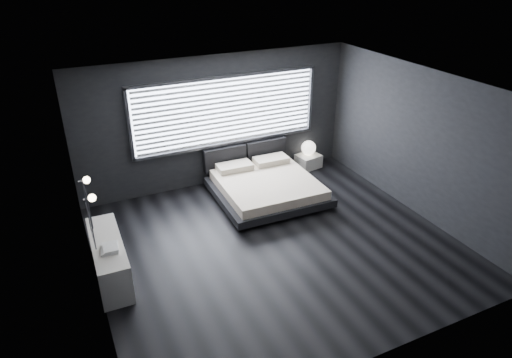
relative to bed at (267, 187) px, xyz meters
name	(u,v)px	position (x,y,z in m)	size (l,w,h in m)	color
room	(278,173)	(-0.60, -1.59, 1.15)	(6.04, 6.00, 2.80)	black
window	(227,111)	(-0.40, 1.11, 1.36)	(4.14, 0.09, 1.52)	white
headboard	(246,154)	(0.00, 1.05, 0.32)	(1.96, 0.16, 0.52)	black
sconce_near	(92,198)	(-3.48, -1.54, 1.35)	(0.18, 0.11, 0.11)	silver
sconce_far	(86,180)	(-3.48, -0.94, 1.35)	(0.18, 0.11, 0.11)	silver
wall_art_upper	(87,203)	(-3.57, -2.14, 1.60)	(0.01, 0.48, 0.48)	#47474C
wall_art_lower	(91,225)	(-3.57, -1.89, 1.13)	(0.01, 0.48, 0.48)	#47474C
bed	(267,187)	(0.00, 0.00, 0.00)	(2.17, 2.08, 0.55)	black
nightstand	(308,161)	(1.56, 0.91, -0.10)	(0.53, 0.44, 0.31)	white
orb_lamp	(309,148)	(1.57, 0.95, 0.22)	(0.34, 0.34, 0.34)	white
dresser	(109,258)	(-3.37, -1.23, 0.07)	(0.50, 1.65, 0.66)	white
book_stack	(110,248)	(-3.36, -1.48, 0.43)	(0.29, 0.36, 0.07)	white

